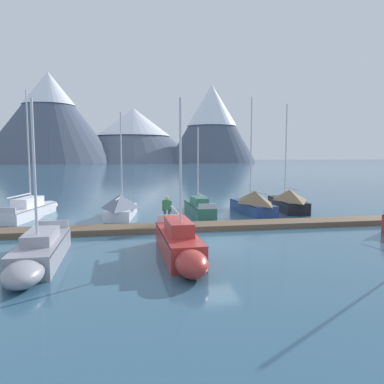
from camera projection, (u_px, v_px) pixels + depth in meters
The scene contains 13 objects.
ground_plane at pixel (211, 245), 17.64m from camera, with size 700.00×700.00×0.00m, color #335B75.
mountain_west_summit at pixel (49, 116), 217.26m from camera, with size 79.70×79.70×53.66m.
mountain_central_massif at pixel (134, 133), 251.57m from camera, with size 92.75×92.75×36.78m.
mountain_shoulder_ridge at pixel (212, 121), 230.78m from camera, with size 56.58×56.58×48.75m.
dock at pixel (197, 226), 21.56m from camera, with size 25.90×2.46×0.30m.
sailboat_nearest_berth at pixel (31, 209), 25.96m from camera, with size 2.83×7.57×8.81m.
sailboat_second_berth at pixel (39, 252), 14.33m from camera, with size 1.79×6.76×6.47m.
sailboat_mid_dock_port at pixel (122, 206), 25.85m from camera, with size 2.37×6.08×7.37m.
sailboat_mid_dock_starboard at pixel (180, 244), 15.27m from camera, with size 1.65×6.72×6.63m.
sailboat_far_berth at pixel (198, 207), 27.39m from camera, with size 1.59×6.36×6.42m.
sailboat_outer_slip at pixel (252, 202), 27.50m from camera, with size 2.27×6.22×8.63m.
sailboat_end_of_dock at pixel (287, 200), 28.94m from camera, with size 2.34×6.46×8.41m.
person_on_dock at pixel (167, 208), 21.33m from camera, with size 0.55×0.36×1.69m.
Camera 1 is at (-3.57, -16.95, 4.33)m, focal length 34.10 mm.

